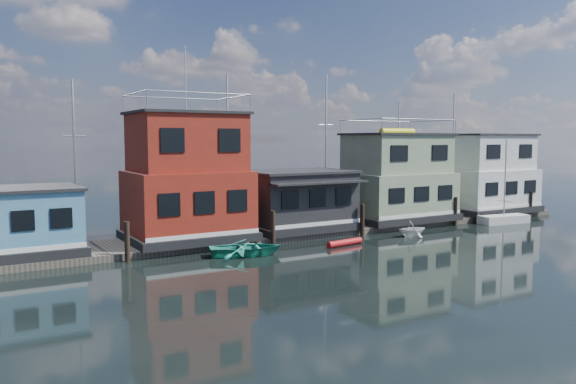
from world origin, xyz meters
TOP-DOWN VIEW (x-y plane):
  - ground at (0.00, 0.00)m, footprint 160.00×160.00m
  - dock at (0.00, 12.00)m, footprint 48.00×5.00m
  - houseboat_blue at (-18.00, 12.00)m, footprint 6.40×4.90m
  - houseboat_red at (-8.50, 12.00)m, footprint 7.40×5.90m
  - houseboat_dark at (-0.50, 11.98)m, footprint 7.40×6.10m
  - houseboat_green at (8.50, 12.00)m, footprint 8.40×5.90m
  - houseboat_white at (18.50, 12.00)m, footprint 8.40×5.90m
  - pilings at (-0.33, 9.20)m, footprint 42.28×0.28m
  - background_masts at (4.76, 18.00)m, footprint 36.40×0.16m
  - day_sailer at (16.18, 8.07)m, footprint 4.30×1.96m
  - red_kayak at (-0.17, 6.92)m, footprint 2.75×0.78m
  - dinghy_teal at (-6.77, 7.39)m, footprint 4.85×4.07m
  - dinghy_white at (5.72, 7.23)m, footprint 2.37×2.13m

SIDE VIEW (x-z plane):
  - ground at x=0.00m, z-range 0.00..0.00m
  - red_kayak at x=-0.17m, z-range 0.00..0.40m
  - dock at x=0.00m, z-range 0.00..0.40m
  - day_sailer at x=16.18m, z-range -2.87..3.67m
  - dinghy_teal at x=-6.77m, z-range 0.00..0.86m
  - dinghy_white at x=5.72m, z-range 0.00..1.11m
  - pilings at x=-0.33m, z-range 0.00..2.20m
  - houseboat_blue at x=-18.00m, z-range 0.38..4.04m
  - houseboat_dark at x=-0.50m, z-range 0.39..4.45m
  - houseboat_white at x=18.50m, z-range 0.21..6.87m
  - houseboat_green at x=8.50m, z-range 0.03..7.06m
  - houseboat_red at x=-8.50m, z-range -1.83..10.03m
  - background_masts at x=4.76m, z-range -0.45..11.55m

